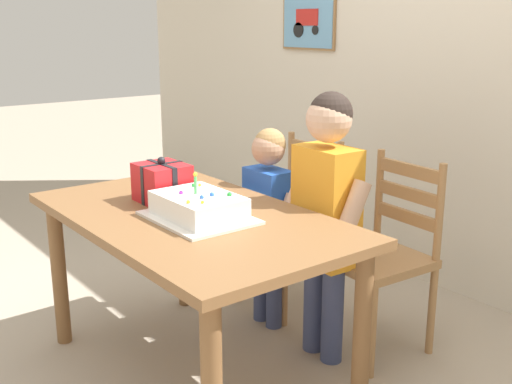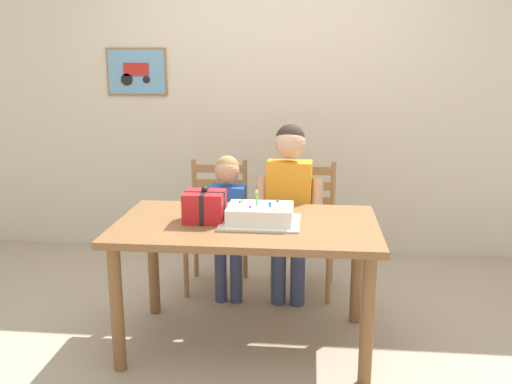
{
  "view_description": "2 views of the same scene",
  "coord_description": "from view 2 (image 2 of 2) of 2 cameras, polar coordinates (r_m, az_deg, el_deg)",
  "views": [
    {
      "loc": [
        2.12,
        -1.31,
        1.52
      ],
      "look_at": [
        0.14,
        0.23,
        0.84
      ],
      "focal_mm": 43.92,
      "sensor_mm": 36.0,
      "label": 1
    },
    {
      "loc": [
        0.35,
        -2.96,
        1.65
      ],
      "look_at": [
        0.04,
        0.11,
        0.9
      ],
      "focal_mm": 38.9,
      "sensor_mm": 36.0,
      "label": 2
    }
  ],
  "objects": [
    {
      "name": "gift_box_red_large",
      "position": [
        3.13,
        -5.29,
        -1.49
      ],
      "size": [
        0.23,
        0.2,
        0.21
      ],
      "color": "red",
      "rests_on": "dining_table"
    },
    {
      "name": "chair_right",
      "position": [
        3.98,
        4.99,
        -3.61
      ],
      "size": [
        0.45,
        0.45,
        0.92
      ],
      "color": "#A87A4C",
      "rests_on": "ground"
    },
    {
      "name": "chair_left",
      "position": [
        4.04,
        -4.01,
        -3.35
      ],
      "size": [
        0.43,
        0.43,
        0.92
      ],
      "color": "#A87A4C",
      "rests_on": "ground"
    },
    {
      "name": "child_older",
      "position": [
        3.64,
        3.44,
        -0.62
      ],
      "size": [
        0.45,
        0.26,
        1.24
      ],
      "color": "#38426B",
      "rests_on": "ground"
    },
    {
      "name": "ground_plane",
      "position": [
        3.41,
        -0.91,
        -15.27
      ],
      "size": [
        20.0,
        20.0,
        0.0
      ],
      "primitive_type": "plane",
      "color": "tan"
    },
    {
      "name": "dining_table",
      "position": [
        3.15,
        -0.96,
        -4.89
      ],
      "size": [
        1.47,
        0.85,
        0.75
      ],
      "color": "brown",
      "rests_on": "ground"
    },
    {
      "name": "child_younger",
      "position": [
        3.71,
        -2.94,
        -2.4
      ],
      "size": [
        0.37,
        0.21,
        1.02
      ],
      "color": "#38426B",
      "rests_on": "ground"
    },
    {
      "name": "birthday_cake",
      "position": [
        3.08,
        0.43,
        -2.38
      ],
      "size": [
        0.44,
        0.34,
        0.19
      ],
      "color": "white",
      "rests_on": "dining_table"
    },
    {
      "name": "back_wall",
      "position": [
        4.69,
        1.38,
        9.43
      ],
      "size": [
        6.4,
        0.11,
        2.6
      ],
      "color": "beige",
      "rests_on": "ground"
    }
  ]
}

